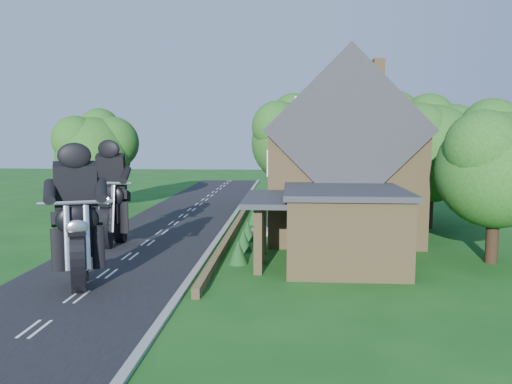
# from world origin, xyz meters

# --- Properties ---
(ground) EXTENTS (120.00, 120.00, 0.00)m
(ground) POSITION_xyz_m (0.00, 0.00, 0.00)
(ground) COLOR #154B15
(ground) RESTS_ON ground
(road) EXTENTS (7.00, 80.00, 0.02)m
(road) POSITION_xyz_m (0.00, 0.00, 0.01)
(road) COLOR black
(road) RESTS_ON ground
(kerb) EXTENTS (0.30, 80.00, 0.12)m
(kerb) POSITION_xyz_m (3.65, 0.00, 0.06)
(kerb) COLOR gray
(kerb) RESTS_ON ground
(garden_wall) EXTENTS (0.30, 22.00, 0.40)m
(garden_wall) POSITION_xyz_m (4.30, 5.00, 0.20)
(garden_wall) COLOR olive
(garden_wall) RESTS_ON ground
(house) EXTENTS (9.54, 8.64, 10.24)m
(house) POSITION_xyz_m (10.49, 6.00, 4.34)
(house) COLOR olive
(house) RESTS_ON ground
(annex) EXTENTS (7.05, 5.94, 3.44)m
(annex) POSITION_xyz_m (9.87, -0.80, 1.77)
(annex) COLOR olive
(annex) RESTS_ON ground
(tree_annex_side) EXTENTS (5.64, 5.20, 7.48)m
(tree_annex_side) POSITION_xyz_m (17.13, 0.10, 4.69)
(tree_annex_side) COLOR black
(tree_annex_side) RESTS_ON ground
(tree_house_right) EXTENTS (6.51, 6.00, 8.40)m
(tree_house_right) POSITION_xyz_m (16.65, 8.62, 5.19)
(tree_house_right) COLOR black
(tree_house_right) RESTS_ON ground
(tree_behind_house) EXTENTS (7.81, 7.20, 10.08)m
(tree_behind_house) POSITION_xyz_m (14.18, 16.14, 6.23)
(tree_behind_house) COLOR black
(tree_behind_house) RESTS_ON ground
(tree_behind_left) EXTENTS (6.94, 6.40, 9.16)m
(tree_behind_left) POSITION_xyz_m (8.16, 17.13, 5.73)
(tree_behind_left) COLOR black
(tree_behind_left) RESTS_ON ground
(tree_far_road) EXTENTS (6.08, 5.60, 7.84)m
(tree_far_road) POSITION_xyz_m (-6.86, 14.11, 4.84)
(tree_far_road) COLOR black
(tree_far_road) RESTS_ON ground
(shrub_a) EXTENTS (0.90, 0.90, 1.10)m
(shrub_a) POSITION_xyz_m (5.30, -1.00, 0.55)
(shrub_a) COLOR #123A17
(shrub_a) RESTS_ON ground
(shrub_b) EXTENTS (0.90, 0.90, 1.10)m
(shrub_b) POSITION_xyz_m (5.30, 1.50, 0.55)
(shrub_b) COLOR #123A17
(shrub_b) RESTS_ON ground
(shrub_c) EXTENTS (0.90, 0.90, 1.10)m
(shrub_c) POSITION_xyz_m (5.30, 4.00, 0.55)
(shrub_c) COLOR #123A17
(shrub_c) RESTS_ON ground
(shrub_d) EXTENTS (0.90, 0.90, 1.10)m
(shrub_d) POSITION_xyz_m (5.30, 9.00, 0.55)
(shrub_d) COLOR #123A17
(shrub_d) RESTS_ON ground
(shrub_e) EXTENTS (0.90, 0.90, 1.10)m
(shrub_e) POSITION_xyz_m (5.30, 11.50, 0.55)
(shrub_e) COLOR #123A17
(shrub_e) RESTS_ON ground
(shrub_f) EXTENTS (0.90, 0.90, 1.10)m
(shrub_f) POSITION_xyz_m (5.30, 14.00, 0.55)
(shrub_f) COLOR #123A17
(shrub_f) RESTS_ON ground
(motorcycle_lead) EXTENTS (1.05, 1.81, 1.65)m
(motorcycle_lead) POSITION_xyz_m (-0.35, -4.93, 0.82)
(motorcycle_lead) COLOR black
(motorcycle_lead) RESTS_ON ground
(motorcycle_follow) EXTENTS (0.65, 1.82, 1.66)m
(motorcycle_follow) POSITION_xyz_m (-1.60, 2.19, 0.83)
(motorcycle_follow) COLOR black
(motorcycle_follow) RESTS_ON ground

